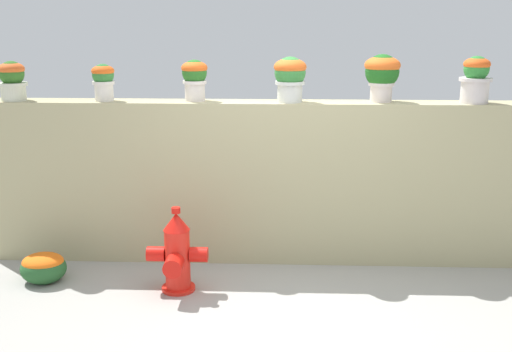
% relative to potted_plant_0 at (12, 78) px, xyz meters
% --- Properties ---
extents(ground_plane, '(24.00, 24.00, 0.00)m').
position_rel_potted_plant_0_xyz_m(ground_plane, '(2.58, -1.13, -1.77)').
color(ground_plane, '#9B9992').
extents(stone_wall, '(5.78, 0.35, 1.56)m').
position_rel_potted_plant_0_xyz_m(stone_wall, '(2.58, 0.04, -0.99)').
color(stone_wall, tan).
rests_on(stone_wall, ground).
extents(potted_plant_0, '(0.27, 0.27, 0.37)m').
position_rel_potted_plant_0_xyz_m(potted_plant_0, '(0.00, 0.00, 0.00)').
color(potted_plant_0, beige).
rests_on(potted_plant_0, stone_wall).
extents(potted_plant_1, '(0.21, 0.21, 0.35)m').
position_rel_potted_plant_0_xyz_m(potted_plant_1, '(0.86, 0.02, -0.00)').
color(potted_plant_1, silver).
rests_on(potted_plant_1, stone_wall).
extents(potted_plant_2, '(0.25, 0.25, 0.38)m').
position_rel_potted_plant_0_xyz_m(potted_plant_2, '(1.71, 0.06, 0.02)').
color(potted_plant_2, silver).
rests_on(potted_plant_2, stone_wall).
extents(potted_plant_3, '(0.30, 0.30, 0.42)m').
position_rel_potted_plant_0_xyz_m(potted_plant_3, '(2.61, 0.01, 0.04)').
color(potted_plant_3, silver).
rests_on(potted_plant_3, stone_wall).
extents(potted_plant_4, '(0.33, 0.33, 0.44)m').
position_rel_potted_plant_0_xyz_m(potted_plant_4, '(3.46, 0.07, 0.06)').
color(potted_plant_4, beige).
rests_on(potted_plant_4, stone_wall).
extents(potted_plant_5, '(0.29, 0.29, 0.43)m').
position_rel_potted_plant_0_xyz_m(potted_plant_5, '(4.30, 0.01, 0.03)').
color(potted_plant_5, beige).
rests_on(potted_plant_5, stone_wall).
extents(fire_hydrant, '(0.53, 0.43, 0.76)m').
position_rel_potted_plant_0_xyz_m(fire_hydrant, '(1.64, -0.76, -1.44)').
color(fire_hydrant, red).
rests_on(fire_hydrant, ground).
extents(flower_bush_left, '(0.41, 0.37, 0.28)m').
position_rel_potted_plant_0_xyz_m(flower_bush_left, '(0.39, -0.62, -1.63)').
color(flower_bush_left, '#26572A').
rests_on(flower_bush_left, ground).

